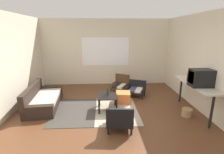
{
  "coord_description": "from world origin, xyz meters",
  "views": [
    {
      "loc": [
        -0.11,
        -4.07,
        2.17
      ],
      "look_at": [
        0.16,
        0.9,
        0.85
      ],
      "focal_mm": 27.25,
      "sensor_mm": 36.0,
      "label": 1
    }
  ],
  "objects_px": {
    "armchair_by_window": "(121,84)",
    "console_shelf": "(195,87)",
    "ottoman_orange": "(123,97)",
    "clay_vase": "(191,76)",
    "coffee_table": "(108,98)",
    "armchair_striped_foreground": "(120,119)",
    "glass_bottle": "(108,91)",
    "crt_television": "(202,78)",
    "armchair_corner": "(136,89)",
    "couch": "(43,100)",
    "wicker_basket": "(187,113)"
  },
  "relations": [
    {
      "from": "armchair_by_window",
      "to": "console_shelf",
      "type": "bearing_deg",
      "value": -46.56
    },
    {
      "from": "ottoman_orange",
      "to": "clay_vase",
      "type": "xyz_separation_m",
      "value": [
        1.84,
        -0.53,
        0.8
      ]
    },
    {
      "from": "coffee_table",
      "to": "armchair_striped_foreground",
      "type": "xyz_separation_m",
      "value": [
        0.25,
        -1.07,
        -0.07
      ]
    },
    {
      "from": "glass_bottle",
      "to": "crt_television",
      "type": "bearing_deg",
      "value": -14.68
    },
    {
      "from": "armchair_corner",
      "to": "clay_vase",
      "type": "xyz_separation_m",
      "value": [
        1.3,
        -1.11,
        0.72
      ]
    },
    {
      "from": "couch",
      "to": "coffee_table",
      "type": "bearing_deg",
      "value": -10.12
    },
    {
      "from": "coffee_table",
      "to": "armchair_striped_foreground",
      "type": "bearing_deg",
      "value": -77.07
    },
    {
      "from": "glass_bottle",
      "to": "armchair_by_window",
      "type": "bearing_deg",
      "value": 71.03
    },
    {
      "from": "console_shelf",
      "to": "armchair_corner",
      "type": "bearing_deg",
      "value": 132.83
    },
    {
      "from": "coffee_table",
      "to": "armchair_by_window",
      "type": "height_order",
      "value": "armchair_by_window"
    },
    {
      "from": "couch",
      "to": "glass_bottle",
      "type": "distance_m",
      "value": 2.0
    },
    {
      "from": "coffee_table",
      "to": "glass_bottle",
      "type": "xyz_separation_m",
      "value": [
        0.01,
        0.07,
        0.19
      ]
    },
    {
      "from": "ottoman_orange",
      "to": "crt_television",
      "type": "xyz_separation_m",
      "value": [
        1.84,
        -1.06,
        0.9
      ]
    },
    {
      "from": "coffee_table",
      "to": "glass_bottle",
      "type": "distance_m",
      "value": 0.2
    },
    {
      "from": "armchair_striped_foreground",
      "to": "wicker_basket",
      "type": "distance_m",
      "value": 1.94
    },
    {
      "from": "armchair_by_window",
      "to": "armchair_corner",
      "type": "xyz_separation_m",
      "value": [
        0.5,
        -0.5,
        -0.02
      ]
    },
    {
      "from": "ottoman_orange",
      "to": "crt_television",
      "type": "height_order",
      "value": "crt_television"
    },
    {
      "from": "clay_vase",
      "to": "wicker_basket",
      "type": "distance_m",
      "value": 1.02
    },
    {
      "from": "armchair_striped_foreground",
      "to": "clay_vase",
      "type": "relative_size",
      "value": 1.93
    },
    {
      "from": "coffee_table",
      "to": "glass_bottle",
      "type": "height_order",
      "value": "glass_bottle"
    },
    {
      "from": "coffee_table",
      "to": "couch",
      "type": "bearing_deg",
      "value": 169.88
    },
    {
      "from": "glass_bottle",
      "to": "clay_vase",
      "type": "bearing_deg",
      "value": -2.02
    },
    {
      "from": "ottoman_orange",
      "to": "console_shelf",
      "type": "distance_m",
      "value": 2.1
    },
    {
      "from": "couch",
      "to": "crt_television",
      "type": "distance_m",
      "value": 4.46
    },
    {
      "from": "couch",
      "to": "clay_vase",
      "type": "height_order",
      "value": "clay_vase"
    },
    {
      "from": "armchair_striped_foreground",
      "to": "console_shelf",
      "type": "bearing_deg",
      "value": 19.91
    },
    {
      "from": "console_shelf",
      "to": "crt_television",
      "type": "xyz_separation_m",
      "value": [
        -0.0,
        -0.23,
        0.31
      ]
    },
    {
      "from": "armchair_striped_foreground",
      "to": "glass_bottle",
      "type": "distance_m",
      "value": 1.19
    },
    {
      "from": "clay_vase",
      "to": "crt_television",
      "type": "bearing_deg",
      "value": -90.34
    },
    {
      "from": "ottoman_orange",
      "to": "clay_vase",
      "type": "height_order",
      "value": "clay_vase"
    },
    {
      "from": "coffee_table",
      "to": "wicker_basket",
      "type": "distance_m",
      "value": 2.17
    },
    {
      "from": "coffee_table",
      "to": "wicker_basket",
      "type": "xyz_separation_m",
      "value": [
        2.09,
        -0.51,
        -0.24
      ]
    },
    {
      "from": "armchair_by_window",
      "to": "glass_bottle",
      "type": "distance_m",
      "value": 1.64
    },
    {
      "from": "couch",
      "to": "wicker_basket",
      "type": "height_order",
      "value": "couch"
    },
    {
      "from": "ottoman_orange",
      "to": "glass_bottle",
      "type": "bearing_deg",
      "value": -137.77
    },
    {
      "from": "couch",
      "to": "clay_vase",
      "type": "distance_m",
      "value": 4.37
    },
    {
      "from": "coffee_table",
      "to": "console_shelf",
      "type": "relative_size",
      "value": 0.36
    },
    {
      "from": "couch",
      "to": "crt_television",
      "type": "relative_size",
      "value": 3.3
    },
    {
      "from": "armchair_striped_foreground",
      "to": "coffee_table",
      "type": "bearing_deg",
      "value": 102.93
    },
    {
      "from": "coffee_table",
      "to": "armchair_by_window",
      "type": "xyz_separation_m",
      "value": [
        0.54,
        1.6,
        -0.08
      ]
    },
    {
      "from": "console_shelf",
      "to": "wicker_basket",
      "type": "distance_m",
      "value": 0.73
    },
    {
      "from": "coffee_table",
      "to": "wicker_basket",
      "type": "bearing_deg",
      "value": -13.63
    },
    {
      "from": "coffee_table",
      "to": "armchair_by_window",
      "type": "bearing_deg",
      "value": 71.42
    },
    {
      "from": "glass_bottle",
      "to": "armchair_striped_foreground",
      "type": "bearing_deg",
      "value": -78.41
    },
    {
      "from": "couch",
      "to": "glass_bottle",
      "type": "height_order",
      "value": "glass_bottle"
    },
    {
      "from": "coffee_table",
      "to": "wicker_basket",
      "type": "relative_size",
      "value": 2.33
    },
    {
      "from": "armchair_corner",
      "to": "console_shelf",
      "type": "relative_size",
      "value": 0.47
    },
    {
      "from": "armchair_by_window",
      "to": "console_shelf",
      "type": "xyz_separation_m",
      "value": [
        1.81,
        -1.91,
        0.49
      ]
    },
    {
      "from": "clay_vase",
      "to": "wicker_basket",
      "type": "relative_size",
      "value": 1.31
    },
    {
      "from": "armchair_corner",
      "to": "wicker_basket",
      "type": "relative_size",
      "value": 3.04
    }
  ]
}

